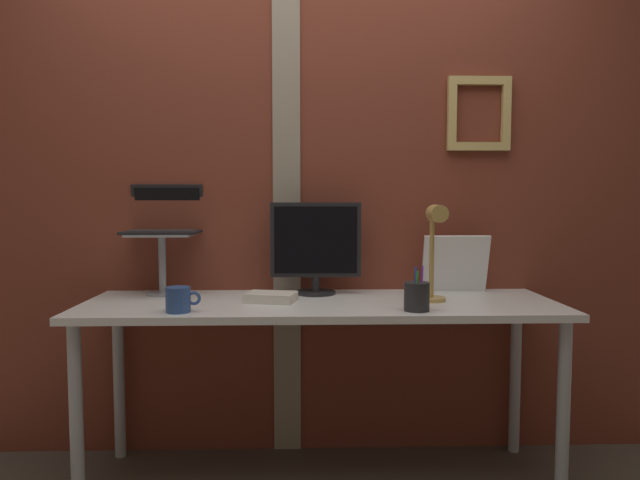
{
  "coord_description": "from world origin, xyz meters",
  "views": [
    {
      "loc": [
        0.01,
        -2.31,
        1.2
      ],
      "look_at": [
        0.09,
        0.19,
        1.02
      ],
      "focal_mm": 32.63,
      "sensor_mm": 36.0,
      "label": 1
    }
  ],
  "objects_px": {
    "laptop": "(165,219)",
    "coffee_mug": "(179,300)",
    "whiteboard_panel": "(455,264)",
    "desk_lamp": "(435,242)",
    "pen_cup": "(417,296)",
    "monitor": "(316,244)"
  },
  "relations": [
    {
      "from": "laptop",
      "to": "pen_cup",
      "type": "relative_size",
      "value": 1.87
    },
    {
      "from": "monitor",
      "to": "coffee_mug",
      "type": "height_order",
      "value": "monitor"
    },
    {
      "from": "monitor",
      "to": "pen_cup",
      "type": "bearing_deg",
      "value": -46.8
    },
    {
      "from": "monitor",
      "to": "whiteboard_panel",
      "type": "bearing_deg",
      "value": 3.35
    },
    {
      "from": "laptop",
      "to": "pen_cup",
      "type": "height_order",
      "value": "laptop"
    },
    {
      "from": "laptop",
      "to": "desk_lamp",
      "type": "height_order",
      "value": "laptop"
    },
    {
      "from": "whiteboard_panel",
      "to": "desk_lamp",
      "type": "relative_size",
      "value": 0.74
    },
    {
      "from": "whiteboard_panel",
      "to": "coffee_mug",
      "type": "relative_size",
      "value": 2.27
    },
    {
      "from": "laptop",
      "to": "whiteboard_panel",
      "type": "xyz_separation_m",
      "value": [
        1.32,
        -0.03,
        -0.2
      ]
    },
    {
      "from": "laptop",
      "to": "pen_cup",
      "type": "xyz_separation_m",
      "value": [
        1.06,
        -0.47,
        -0.28
      ]
    },
    {
      "from": "laptop",
      "to": "monitor",
      "type": "bearing_deg",
      "value": -5.78
    },
    {
      "from": "desk_lamp",
      "to": "pen_cup",
      "type": "height_order",
      "value": "desk_lamp"
    },
    {
      "from": "monitor",
      "to": "desk_lamp",
      "type": "bearing_deg",
      "value": -26.82
    },
    {
      "from": "desk_lamp",
      "to": "pen_cup",
      "type": "distance_m",
      "value": 0.27
    },
    {
      "from": "laptop",
      "to": "desk_lamp",
      "type": "relative_size",
      "value": 0.81
    },
    {
      "from": "pen_cup",
      "to": "desk_lamp",
      "type": "bearing_deg",
      "value": 57.09
    },
    {
      "from": "desk_lamp",
      "to": "pen_cup",
      "type": "xyz_separation_m",
      "value": [
        -0.1,
        -0.16,
        -0.2
      ]
    },
    {
      "from": "laptop",
      "to": "coffee_mug",
      "type": "bearing_deg",
      "value": -71.57
    },
    {
      "from": "whiteboard_panel",
      "to": "desk_lamp",
      "type": "distance_m",
      "value": 0.34
    },
    {
      "from": "monitor",
      "to": "desk_lamp",
      "type": "height_order",
      "value": "monitor"
    },
    {
      "from": "desk_lamp",
      "to": "whiteboard_panel",
      "type": "bearing_deg",
      "value": 60.32
    },
    {
      "from": "monitor",
      "to": "whiteboard_panel",
      "type": "xyz_separation_m",
      "value": [
        0.64,
        0.04,
        -0.1
      ]
    }
  ]
}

